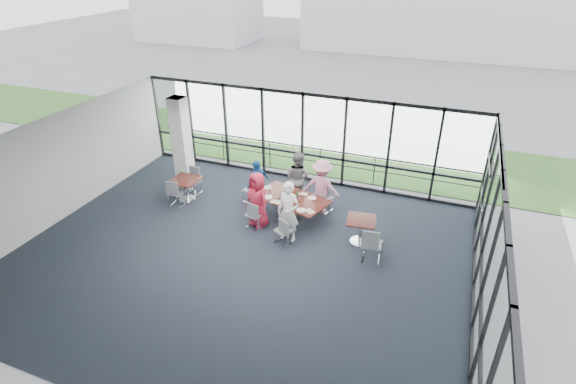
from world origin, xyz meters
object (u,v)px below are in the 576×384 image
(chair_main_fr, at_px, (325,198))
(chair_main_end, at_px, (251,190))
(chair_main_nr, at_px, (283,231))
(chair_main_fl, at_px, (300,189))
(chair_main_nl, at_px, (254,215))
(diner_far_left, at_px, (298,178))
(chair_spare_r, at_px, (372,244))
(side_table_left, at_px, (185,182))
(chair_spare_lb, at_px, (193,182))
(main_table, at_px, (292,201))
(diner_end, at_px, (258,183))
(side_table_right, at_px, (361,224))
(diner_near_right, at_px, (288,212))
(structural_column, at_px, (182,144))
(chair_spare_la, at_px, (177,193))
(diner_near_left, at_px, (258,200))
(diner_far_right, at_px, (322,187))

(chair_main_fr, relative_size, chair_main_end, 1.05)
(chair_main_nr, height_order, chair_main_fl, chair_main_nr)
(chair_main_nl, relative_size, chair_main_fr, 0.98)
(diner_far_left, distance_m, chair_main_nl, 2.06)
(chair_main_nr, relative_size, chair_spare_r, 0.85)
(side_table_left, relative_size, chair_spare_lb, 0.99)
(main_table, relative_size, chair_spare_lb, 2.74)
(diner_end, distance_m, chair_main_end, 0.45)
(side_table_right, distance_m, diner_near_right, 2.06)
(diner_far_left, distance_m, chair_main_end, 1.60)
(chair_main_nl, height_order, chair_main_fr, chair_main_fr)
(side_table_left, distance_m, chair_main_fl, 3.78)
(chair_main_nl, bearing_deg, diner_near_right, 5.49)
(diner_near_right, distance_m, chair_spare_r, 2.46)
(side_table_left, xyz_separation_m, diner_near_right, (3.99, -0.93, 0.27))
(main_table, xyz_separation_m, chair_main_fl, (-0.15, 1.20, -0.24))
(structural_column, height_order, chair_main_end, structural_column)
(chair_main_fr, height_order, chair_spare_r, chair_spare_r)
(chair_main_fl, relative_size, chair_spare_la, 0.92)
(chair_main_end, relative_size, chair_spare_r, 0.87)
(structural_column, height_order, chair_main_fl, structural_column)
(chair_main_nl, height_order, chair_spare_lb, chair_spare_lb)
(main_table, distance_m, chair_main_nl, 1.22)
(chair_main_end, relative_size, chair_spare_la, 0.96)
(side_table_right, bearing_deg, main_table, 168.52)
(side_table_left, xyz_separation_m, chair_main_nr, (3.93, -1.19, -0.22))
(main_table, height_order, chair_main_nl, chair_main_nl)
(diner_far_left, bearing_deg, chair_main_fl, -86.77)
(chair_main_end, bearing_deg, chair_spare_r, 77.58)
(chair_spare_lb, distance_m, chair_spare_r, 6.60)
(diner_near_left, distance_m, chair_spare_r, 3.60)
(diner_end, relative_size, chair_spare_lb, 1.72)
(chair_main_nl, xyz_separation_m, chair_spare_r, (3.59, -0.31, 0.05))
(diner_far_left, xyz_separation_m, chair_spare_lb, (-3.51, -0.72, -0.45))
(chair_main_fr, bearing_deg, diner_near_left, 63.57)
(diner_far_right, height_order, chair_main_end, diner_far_right)
(main_table, xyz_separation_m, chair_main_end, (-1.64, 0.56, -0.22))
(side_table_left, height_order, diner_near_left, diner_near_left)
(diner_near_right, distance_m, chair_spare_la, 4.13)
(side_table_right, xyz_separation_m, chair_main_nr, (-2.02, -0.85, -0.20))
(main_table, xyz_separation_m, chair_spare_r, (2.73, -1.16, -0.15))
(main_table, height_order, chair_main_nr, chair_main_nr)
(side_table_right, relative_size, chair_main_fr, 0.98)
(diner_far_left, relative_size, chair_spare_lb, 2.00)
(side_table_right, bearing_deg, structural_column, 169.66)
(diner_far_left, height_order, chair_main_nl, diner_far_left)
(diner_far_left, xyz_separation_m, diner_far_right, (0.90, -0.28, -0.01))
(side_table_left, distance_m, chair_main_fr, 4.58)
(chair_main_fr, distance_m, chair_spare_la, 4.76)
(main_table, xyz_separation_m, diner_end, (-1.35, 0.48, 0.12))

